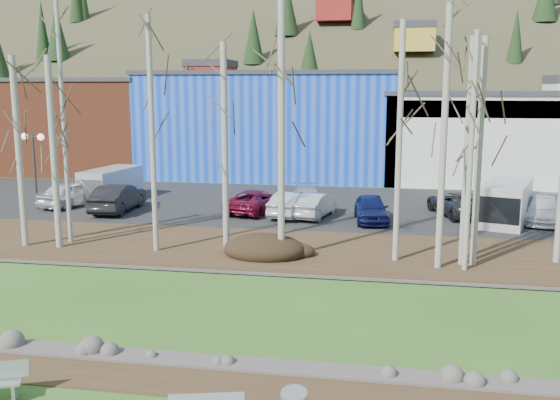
% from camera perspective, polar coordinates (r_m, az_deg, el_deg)
% --- Properties ---
extents(dirt_strip, '(80.00, 1.80, 0.03)m').
position_cam_1_polar(dirt_strip, '(15.79, -3.07, -16.52)').
color(dirt_strip, '#382616').
rests_on(dirt_strip, ground).
extents(near_bank_rocks, '(80.00, 0.80, 0.50)m').
position_cam_1_polar(near_bank_rocks, '(16.67, -2.28, -15.04)').
color(near_bank_rocks, '#47423D').
rests_on(near_bank_rocks, ground).
extents(river, '(80.00, 8.00, 0.90)m').
position_cam_1_polar(river, '(20.38, 0.18, -10.17)').
color(river, black).
rests_on(river, ground).
extents(far_bank_rocks, '(80.00, 0.80, 0.46)m').
position_cam_1_polar(far_bank_rocks, '(24.22, 1.83, -6.81)').
color(far_bank_rocks, '#47423D').
rests_on(far_bank_rocks, ground).
extents(far_bank, '(80.00, 7.00, 0.15)m').
position_cam_1_polar(far_bank, '(27.25, 2.78, -4.70)').
color(far_bank, '#382616').
rests_on(far_bank, ground).
extents(parking_lot, '(80.00, 14.00, 0.14)m').
position_cam_1_polar(parking_lot, '(37.43, 4.78, -0.57)').
color(parking_lot, black).
rests_on(parking_lot, ground).
extents(building_brick, '(16.32, 12.24, 7.80)m').
position_cam_1_polar(building_brick, '(57.56, -18.47, 6.61)').
color(building_brick, brown).
rests_on(building_brick, ground).
extents(building_blue, '(20.40, 12.24, 8.30)m').
position_cam_1_polar(building_blue, '(51.53, -0.43, 7.03)').
color(building_blue, '#0C3DC8').
rests_on(building_blue, ground).
extents(building_white, '(18.36, 12.24, 6.80)m').
position_cam_1_polar(building_white, '(51.49, 19.79, 5.60)').
color(building_white, silver).
rests_on(building_white, ground).
extents(hillside, '(160.00, 72.00, 35.00)m').
position_cam_1_polar(hillside, '(96.23, 8.26, 16.44)').
color(hillside, '#373422').
rests_on(hillside, ground).
extents(dirt_mound, '(3.47, 2.45, 0.68)m').
position_cam_1_polar(dirt_mound, '(26.19, -1.45, -4.37)').
color(dirt_mound, black).
rests_on(dirt_mound, far_bank).
extents(birch_0, '(0.28, 0.28, 8.30)m').
position_cam_1_polar(birch_0, '(29.46, -22.77, 4.00)').
color(birch_0, '#B6B0A5').
rests_on(birch_0, far_bank).
extents(birch_1, '(0.19, 0.19, 11.58)m').
position_cam_1_polar(birch_1, '(29.29, -19.22, 7.42)').
color(birch_1, '#B6B0A5').
rests_on(birch_1, far_bank).
extents(birch_2, '(0.28, 0.28, 8.84)m').
position_cam_1_polar(birch_2, '(27.10, -5.07, 4.86)').
color(birch_2, '#B6B0A5').
rests_on(birch_2, far_bank).
extents(birch_3, '(0.23, 0.23, 9.86)m').
position_cam_1_polar(birch_3, '(26.79, -11.61, 5.72)').
color(birch_3, '#B6B0A5').
rests_on(birch_3, far_bank).
extents(birch_4, '(0.29, 0.29, 10.27)m').
position_cam_1_polar(birch_4, '(24.98, 0.12, 6.08)').
color(birch_4, '#B6B0A5').
rests_on(birch_4, far_bank).
extents(birch_5, '(0.24, 0.24, 9.52)m').
position_cam_1_polar(birch_5, '(25.19, 10.84, 5.08)').
color(birch_5, '#B6B0A5').
rests_on(birch_5, far_bank).
extents(birch_6, '(0.21, 0.21, 9.03)m').
position_cam_1_polar(birch_6, '(24.49, 17.04, 4.08)').
color(birch_6, '#B6B0A5').
rests_on(birch_6, far_bank).
extents(birch_7, '(0.26, 0.26, 10.92)m').
position_cam_1_polar(birch_7, '(24.43, 14.79, 6.41)').
color(birch_7, '#B6B0A5').
rests_on(birch_7, far_bank).
extents(birch_8, '(0.26, 0.26, 8.86)m').
position_cam_1_polar(birch_8, '(25.25, 16.75, 4.09)').
color(birch_8, '#B6B0A5').
rests_on(birch_8, far_bank).
extents(birch_10, '(0.28, 0.28, 8.30)m').
position_cam_1_polar(birch_10, '(28.62, -20.00, 4.02)').
color(birch_10, '#B6B0A5').
rests_on(birch_10, far_bank).
extents(birch_11, '(0.26, 0.26, 8.86)m').
position_cam_1_polar(birch_11, '(25.30, 17.73, 4.05)').
color(birch_11, '#B6B0A5').
rests_on(birch_11, far_bank).
extents(street_lamp, '(1.61, 0.76, 4.37)m').
position_cam_1_polar(street_lamp, '(38.41, -21.61, 4.30)').
color(street_lamp, '#262628').
rests_on(street_lamp, parking_lot).
extents(car_0, '(2.82, 4.60, 1.46)m').
position_cam_1_polar(car_0, '(38.98, -18.57, 0.55)').
color(car_0, silver).
rests_on(car_0, parking_lot).
extents(car_1, '(1.81, 4.82, 1.57)m').
position_cam_1_polar(car_1, '(36.50, -14.59, 0.21)').
color(car_1, black).
rests_on(car_1, parking_lot).
extents(car_2, '(3.12, 4.97, 1.28)m').
position_cam_1_polar(car_2, '(35.11, -2.25, -0.09)').
color(car_2, maroon).
rests_on(car_2, parking_lot).
extents(car_3, '(2.56, 4.77, 1.31)m').
position_cam_1_polar(car_3, '(35.69, 2.49, 0.10)').
color(car_3, '#ACAEB5').
rests_on(car_3, parking_lot).
extents(car_4, '(2.09, 4.23, 1.39)m').
position_cam_1_polar(car_4, '(33.05, 8.33, -0.77)').
color(car_4, '#121751').
rests_on(car_4, parking_lot).
extents(car_5, '(2.25, 4.32, 1.35)m').
position_cam_1_polar(car_5, '(33.92, 3.19, -0.41)').
color(car_5, silver).
rests_on(car_5, parking_lot).
extents(car_6, '(3.59, 5.22, 1.32)m').
position_cam_1_polar(car_6, '(35.62, 15.96, -0.31)').
color(car_6, '#2B2C2E').
rests_on(car_6, parking_lot).
extents(car_7, '(2.66, 4.78, 1.31)m').
position_cam_1_polar(car_7, '(35.33, 22.91, -0.83)').
color(car_7, white).
rests_on(car_7, parking_lot).
extents(car_8, '(2.25, 4.32, 1.35)m').
position_cam_1_polar(car_8, '(34.08, 1.11, -0.35)').
color(car_8, silver).
rests_on(car_8, parking_lot).
extents(van_white, '(3.40, 5.26, 2.13)m').
position_cam_1_polar(van_white, '(34.19, 19.93, -0.27)').
color(van_white, silver).
rests_on(van_white, parking_lot).
extents(van_grey, '(2.53, 4.74, 1.97)m').
position_cam_1_polar(van_grey, '(40.05, -15.34, 1.34)').
color(van_grey, '#B1B3B5').
rests_on(van_grey, parking_lot).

